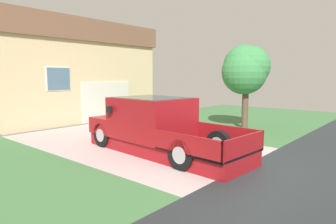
% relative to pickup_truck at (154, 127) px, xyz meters
% --- Properties ---
extents(ground, '(29.20, 18.60, 0.18)m').
position_rel_pickup_truck_xyz_m(ground, '(0.28, -4.77, -0.79)').
color(ground, '#BEACA9').
extents(pickup_truck, '(2.27, 5.69, 1.71)m').
position_rel_pickup_truck_xyz_m(pickup_truck, '(0.00, 0.00, 0.00)').
color(pickup_truck, maroon).
rests_on(pickup_truck, ground).
extents(person_with_hat, '(0.50, 0.50, 1.65)m').
position_rel_pickup_truck_xyz_m(person_with_hat, '(1.34, 0.18, 0.19)').
color(person_with_hat, navy).
rests_on(person_with_hat, ground).
extents(handbag, '(0.40, 0.17, 0.44)m').
position_rel_pickup_truck_xyz_m(handbag, '(1.40, 0.00, -0.65)').
color(handbag, '#B24C56').
rests_on(handbag, ground).
extents(house_with_garage, '(9.17, 6.86, 5.19)m').
position_rel_pickup_truck_xyz_m(house_with_garage, '(2.26, 9.68, 1.85)').
color(house_with_garage, beige).
rests_on(house_with_garage, ground).
extents(front_yard_tree, '(2.05, 2.05, 3.75)m').
position_rel_pickup_truck_xyz_m(front_yard_tree, '(5.49, -0.39, 1.92)').
color(front_yard_tree, brown).
rests_on(front_yard_tree, ground).
extents(wheeled_trash_bin, '(0.60, 0.72, 1.07)m').
position_rel_pickup_truck_xyz_m(wheeled_trash_bin, '(3.60, 4.66, -0.20)').
color(wheeled_trash_bin, '#286B38').
rests_on(wheeled_trash_bin, ground).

